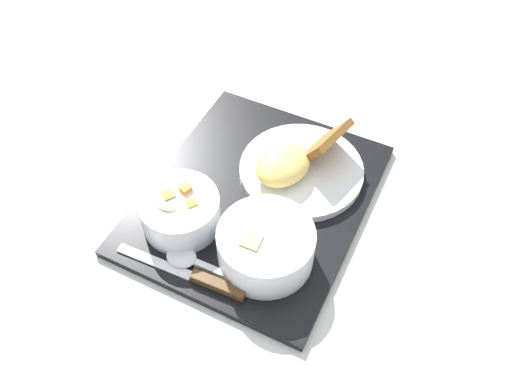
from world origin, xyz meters
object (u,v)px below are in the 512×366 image
(bowl_salad, at_px, (180,209))
(spoon, at_px, (197,263))
(knife, at_px, (201,279))
(bowl_soup, at_px, (266,244))
(plate_main, at_px, (297,166))

(bowl_salad, relative_size, spoon, 0.75)
(bowl_salad, bearing_deg, knife, -142.80)
(bowl_salad, bearing_deg, spoon, -141.75)
(bowl_soup, distance_m, plate_main, 0.16)
(bowl_soup, distance_m, knife, 0.10)
(bowl_salad, xyz_separation_m, plate_main, (0.14, -0.13, -0.01))
(bowl_soup, bearing_deg, bowl_salad, 81.21)
(bowl_soup, relative_size, knife, 0.69)
(knife, bearing_deg, bowl_salad, -46.62)
(bowl_soup, distance_m, spoon, 0.10)
(bowl_soup, xyz_separation_m, plate_main, (0.16, -0.00, -0.01))
(plate_main, bearing_deg, bowl_salad, 136.35)
(plate_main, bearing_deg, knife, 162.09)
(bowl_salad, height_order, spoon, bowl_salad)
(spoon, bearing_deg, knife, 131.47)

